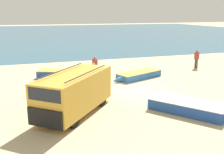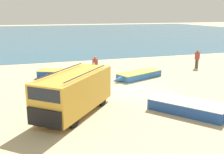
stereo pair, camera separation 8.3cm
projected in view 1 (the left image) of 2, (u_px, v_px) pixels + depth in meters
ground_plane at (134, 90)px, 17.83m from camera, size 200.00×200.00×0.00m
sea_water at (53, 33)px, 65.76m from camera, size 120.00×80.00×0.01m
parked_van at (75, 92)px, 13.53m from camera, size 4.78×5.14×2.26m
fishing_rowboat_0 at (138, 75)px, 20.99m from camera, size 4.70×2.70×0.53m
fishing_rowboat_1 at (190, 107)px, 13.79m from camera, size 3.72×4.43×0.61m
fishing_rowboat_2 at (62, 74)px, 21.22m from camera, size 4.24×2.53×0.60m
fisherman_0 at (95, 65)px, 21.22m from camera, size 0.45×0.45×1.72m
fisherman_1 at (197, 57)px, 24.68m from camera, size 0.46×0.46×1.75m
fisherman_2 at (93, 72)px, 18.47m from camera, size 0.45×0.45×1.73m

